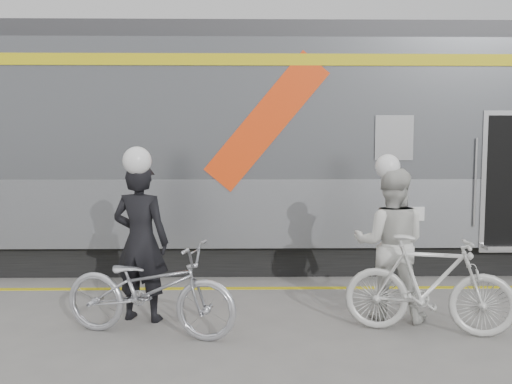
{
  "coord_description": "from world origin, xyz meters",
  "views": [
    {
      "loc": [
        -0.81,
        -5.78,
        2.17
      ],
      "look_at": [
        -0.69,
        1.6,
        1.5
      ],
      "focal_mm": 38.0,
      "sensor_mm": 36.0,
      "label": 1
    }
  ],
  "objects_px": {
    "bicycle_left": "(150,289)",
    "woman": "(390,244)",
    "man": "(141,242)",
    "bicycle_right": "(429,285)"
  },
  "relations": [
    {
      "from": "bicycle_left",
      "to": "woman",
      "type": "relative_size",
      "value": 1.09
    },
    {
      "from": "woman",
      "to": "bicycle_left",
      "type": "bearing_deg",
      "value": 25.95
    },
    {
      "from": "man",
      "to": "bicycle_left",
      "type": "height_order",
      "value": "man"
    },
    {
      "from": "woman",
      "to": "bicycle_right",
      "type": "bearing_deg",
      "value": 133.46
    },
    {
      "from": "man",
      "to": "bicycle_left",
      "type": "xyz_separation_m",
      "value": [
        0.2,
        -0.55,
        -0.44
      ]
    },
    {
      "from": "bicycle_right",
      "to": "woman",
      "type": "bearing_deg",
      "value": 43.46
    },
    {
      "from": "man",
      "to": "bicycle_right",
      "type": "distance_m",
      "value": 3.43
    },
    {
      "from": "man",
      "to": "bicycle_left",
      "type": "relative_size",
      "value": 0.95
    },
    {
      "from": "man",
      "to": "woman",
      "type": "height_order",
      "value": "man"
    },
    {
      "from": "woman",
      "to": "bicycle_right",
      "type": "relative_size",
      "value": 0.99
    }
  ]
}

